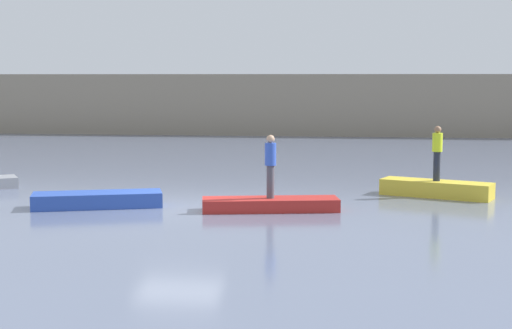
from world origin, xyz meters
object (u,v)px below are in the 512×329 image
Objects in this scene: rowboat_blue at (98,200)px; person_hiviz_shirt at (437,150)px; rowboat_red at (270,204)px; rowboat_yellow at (436,189)px; person_blue_shirt at (270,163)px.

person_hiviz_shirt is (10.06, 3.21, 1.26)m from rowboat_blue.
rowboat_yellow reaches higher than rowboat_red.
person_blue_shirt is (-4.97, -3.22, 1.11)m from rowboat_yellow.
person_hiviz_shirt reaches higher than rowboat_yellow.
rowboat_red is 1.11× the size of rowboat_yellow.
person_hiviz_shirt is at bearing 32.88° from person_blue_shirt.
rowboat_blue is 0.96× the size of rowboat_red.
rowboat_blue is 2.06× the size of person_blue_shirt.
rowboat_blue is 10.64m from person_hiviz_shirt.
person_hiviz_shirt is at bearing -157.53° from rowboat_yellow.
rowboat_yellow is at bearing 0.00° from person_hiviz_shirt.
person_blue_shirt is at bearing 0.00° from rowboat_red.
rowboat_red is 2.14× the size of person_blue_shirt.
rowboat_yellow is at bearing 0.18° from rowboat_blue.
rowboat_red is 1.19m from person_blue_shirt.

